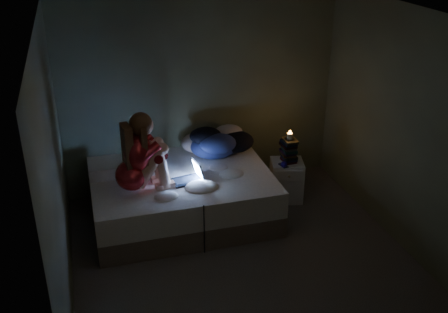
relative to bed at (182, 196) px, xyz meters
name	(u,v)px	position (x,y,z in m)	size (l,w,h in m)	color
floor	(245,262)	(0.46, -1.10, -0.30)	(3.60, 3.80, 0.02)	#332C2A
ceiling	(250,17)	(0.46, -1.10, 2.32)	(3.60, 3.80, 0.02)	silver
wall_back	(201,93)	(0.46, 0.81, 1.01)	(3.60, 0.02, 2.60)	#444939
wall_front	(338,271)	(0.46, -3.01, 1.01)	(3.60, 0.02, 2.60)	#444939
wall_left	(54,177)	(-1.35, -1.10, 1.01)	(0.02, 3.80, 2.60)	#444939
wall_right	(409,133)	(2.27, -1.10, 1.01)	(0.02, 3.80, 2.60)	#444939
bed	(182,196)	(0.00, 0.00, 0.00)	(2.12, 1.59, 0.58)	#B9B7B1
pillow	(110,168)	(-0.81, 0.25, 0.36)	(0.50, 0.36, 0.15)	silver
woman	(130,154)	(-0.60, -0.24, 0.75)	(0.57, 0.37, 0.92)	maroon
laptop	(186,172)	(0.03, -0.19, 0.42)	(0.35, 0.25, 0.25)	black
clothes_pile	(215,140)	(0.53, 0.42, 0.49)	(0.67, 0.53, 0.40)	navy
nightstand	(286,180)	(1.39, 0.06, -0.02)	(0.40, 0.36, 0.54)	silver
book_stack	(289,151)	(1.41, 0.06, 0.39)	(0.19, 0.25, 0.29)	black
candle	(290,137)	(1.41, 0.06, 0.58)	(0.07, 0.07, 0.08)	beige
phone	(286,166)	(1.33, -0.06, 0.25)	(0.07, 0.14, 0.01)	black
blue_orb	(287,165)	(1.32, -0.10, 0.29)	(0.08, 0.08, 0.08)	#1B108E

